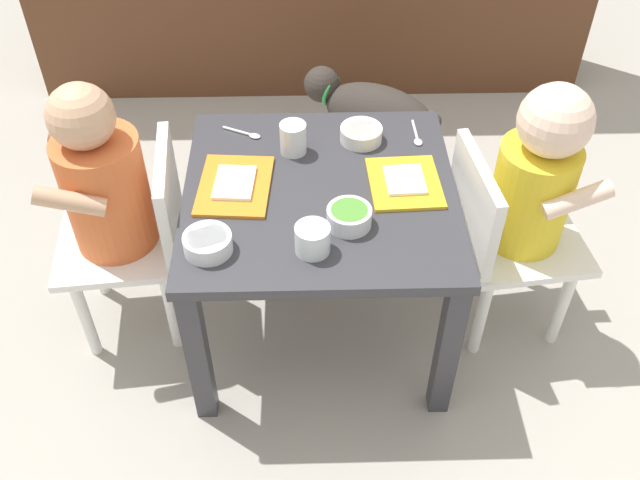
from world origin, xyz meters
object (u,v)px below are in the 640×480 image
spoon_by_left_tray (245,133)px  cereal_bowl_right_side (208,243)px  seated_child_right (529,188)px  water_cup_right (313,241)px  dining_table (320,214)px  cereal_bowl_left_side (349,216)px  food_tray_left (235,185)px  dog (373,113)px  seated_child_left (110,191)px  water_cup_left (293,140)px  food_tray_right (405,182)px  veggie_bowl_near (361,133)px  spoon_by_right_tray (416,136)px

spoon_by_left_tray → cereal_bowl_right_side: bearing=-97.7°
seated_child_right → water_cup_right: bearing=-158.1°
dining_table → cereal_bowl_left_side: size_ratio=6.41×
dining_table → cereal_bowl_right_side: size_ratio=6.13×
food_tray_left → water_cup_right: 0.26m
seated_child_right → dog: 0.72m
cereal_bowl_right_side → seated_child_left: bearing=138.9°
water_cup_left → food_tray_right: bearing=-27.3°
seated_child_right → food_tray_right: bearing=178.8°
food_tray_left → water_cup_right: size_ratio=3.06×
food_tray_right → water_cup_right: water_cup_right is taller
seated_child_left → water_cup_right: size_ratio=9.76×
seated_child_right → veggie_bowl_near: size_ratio=6.92×
seated_child_left → veggie_bowl_near: size_ratio=7.01×
food_tray_left → spoon_by_right_tray: bearing=22.8°
food_tray_right → cereal_bowl_right_side: 0.45m
cereal_bowl_right_side → cereal_bowl_left_side: 0.29m
dining_table → cereal_bowl_right_side: cereal_bowl_right_side is taller
seated_child_right → water_cup_right: 0.51m
food_tray_left → veggie_bowl_near: bearing=30.0°
water_cup_right → dining_table: bearing=84.1°
water_cup_right → cereal_bowl_left_side: size_ratio=0.76×
dog → cereal_bowl_left_side: size_ratio=4.70×
seated_child_right → spoon_by_left_tray: seated_child_right is taller
water_cup_left → spoon_by_right_tray: (0.29, 0.05, -0.03)m
dining_table → food_tray_left: 0.20m
cereal_bowl_right_side → spoon_by_left_tray: (0.05, 0.38, -0.02)m
seated_child_left → food_tray_right: 0.64m
cereal_bowl_right_side → water_cup_right: bearing=-1.3°
food_tray_right → dining_table: bearing=-176.3°
food_tray_right → cereal_bowl_left_side: (-0.13, -0.12, 0.02)m
food_tray_left → water_cup_left: water_cup_left is taller
water_cup_left → veggie_bowl_near: size_ratio=0.75×
spoon_by_left_tray → veggie_bowl_near: bearing=-6.2°
dining_table → seated_child_left: size_ratio=0.86×
cereal_bowl_right_side → spoon_by_left_tray: 0.39m
cereal_bowl_right_side → water_cup_left: bearing=62.4°
water_cup_left → seated_child_left: bearing=-164.1°
water_cup_right → spoon_by_left_tray: 0.42m
seated_child_right → veggie_bowl_near: 0.39m
food_tray_left → spoon_by_left_tray: (0.01, 0.19, -0.00)m
food_tray_right → veggie_bowl_near: bearing=117.1°
food_tray_left → spoon_by_left_tray: food_tray_left is taller
dining_table → spoon_by_right_tray: size_ratio=5.89×
dining_table → seated_child_left: bearing=177.1°
water_cup_left → water_cup_right: (0.04, -0.32, -0.01)m
water_cup_left → spoon_by_right_tray: 0.29m
cereal_bowl_left_side → water_cup_left: bearing=114.5°
water_cup_right → cereal_bowl_left_side: water_cup_right is taller
seated_child_right → food_tray_left: seated_child_right is taller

